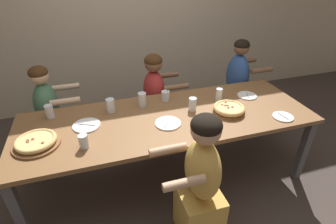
# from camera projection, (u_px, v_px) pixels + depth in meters

# --- Properties ---
(ground_plane) EXTENTS (18.00, 18.00, 0.00)m
(ground_plane) POSITION_uv_depth(u_px,v_px,m) (168.00, 176.00, 2.78)
(ground_plane) COLOR #423833
(ground_plane) RESTS_ON ground
(dining_table) EXTENTS (2.68, 0.93, 0.74)m
(dining_table) POSITION_uv_depth(u_px,v_px,m) (168.00, 123.00, 2.43)
(dining_table) COLOR brown
(dining_table) RESTS_ON ground
(pizza_board_main) EXTENTS (0.36, 0.36, 0.06)m
(pizza_board_main) POSITION_uv_depth(u_px,v_px,m) (36.00, 142.00, 2.03)
(pizza_board_main) COLOR brown
(pizza_board_main) RESTS_ON dining_table
(pizza_board_second) EXTENTS (0.30, 0.30, 0.07)m
(pizza_board_second) POSITION_uv_depth(u_px,v_px,m) (229.00, 109.00, 2.45)
(pizza_board_second) COLOR brown
(pizza_board_second) RESTS_ON dining_table
(empty_plate_a) EXTENTS (0.23, 0.23, 0.02)m
(empty_plate_a) POSITION_uv_depth(u_px,v_px,m) (168.00, 123.00, 2.29)
(empty_plate_a) COLOR white
(empty_plate_a) RESTS_ON dining_table
(empty_plate_b) EXTENTS (0.24, 0.24, 0.02)m
(empty_plate_b) POSITION_uv_depth(u_px,v_px,m) (87.00, 125.00, 2.27)
(empty_plate_b) COLOR white
(empty_plate_b) RESTS_ON dining_table
(empty_plate_c) EXTENTS (0.20, 0.20, 0.02)m
(empty_plate_c) POSITION_uv_depth(u_px,v_px,m) (247.00, 96.00, 2.74)
(empty_plate_c) COLOR white
(empty_plate_c) RESTS_ON dining_table
(empty_plate_d) EXTENTS (0.19, 0.19, 0.02)m
(empty_plate_d) POSITION_uv_depth(u_px,v_px,m) (283.00, 117.00, 2.39)
(empty_plate_d) COLOR white
(empty_plate_d) RESTS_ON dining_table
(cocktail_glass_blue) EXTENTS (0.08, 0.08, 0.12)m
(cocktail_glass_blue) POSITION_uv_depth(u_px,v_px,m) (166.00, 96.00, 2.65)
(cocktail_glass_blue) COLOR silver
(cocktail_glass_blue) RESTS_ON dining_table
(drinking_glass_a) EXTENTS (0.07, 0.07, 0.12)m
(drinking_glass_a) POSITION_uv_depth(u_px,v_px,m) (50.00, 112.00, 2.36)
(drinking_glass_a) COLOR silver
(drinking_glass_a) RESTS_ON dining_table
(drinking_glass_b) EXTENTS (0.08, 0.08, 0.14)m
(drinking_glass_b) POSITION_uv_depth(u_px,v_px,m) (142.00, 100.00, 2.54)
(drinking_glass_b) COLOR silver
(drinking_glass_b) RESTS_ON dining_table
(drinking_glass_c) EXTENTS (0.07, 0.07, 0.12)m
(drinking_glass_c) POSITION_uv_depth(u_px,v_px,m) (207.00, 125.00, 2.17)
(drinking_glass_c) COLOR silver
(drinking_glass_c) RESTS_ON dining_table
(drinking_glass_d) EXTENTS (0.07, 0.07, 0.13)m
(drinking_glass_d) POSITION_uv_depth(u_px,v_px,m) (193.00, 104.00, 2.47)
(drinking_glass_d) COLOR silver
(drinking_glass_d) RESTS_ON dining_table
(drinking_glass_e) EXTENTS (0.07, 0.07, 0.11)m
(drinking_glass_e) POSITION_uv_depth(u_px,v_px,m) (84.00, 142.00, 1.99)
(drinking_glass_e) COLOR silver
(drinking_glass_e) RESTS_ON dining_table
(drinking_glass_f) EXTENTS (0.08, 0.08, 0.13)m
(drinking_glass_f) POSITION_uv_depth(u_px,v_px,m) (111.00, 106.00, 2.44)
(drinking_glass_f) COLOR silver
(drinking_glass_f) RESTS_ON dining_table
(drinking_glass_g) EXTENTS (0.06, 0.06, 0.14)m
(drinking_glass_g) POSITION_uv_depth(u_px,v_px,m) (219.00, 96.00, 2.63)
(drinking_glass_g) COLOR silver
(drinking_glass_g) RESTS_ON dining_table
(diner_near_center) EXTENTS (0.51, 0.40, 1.15)m
(diner_near_center) POSITION_uv_depth(u_px,v_px,m) (201.00, 186.00, 1.95)
(diner_near_center) COLOR gold
(diner_near_center) RESTS_ON ground
(diner_far_left) EXTENTS (0.51, 0.40, 1.10)m
(diner_far_left) POSITION_uv_depth(u_px,v_px,m) (51.00, 120.00, 2.80)
(diner_far_left) COLOR #477556
(diner_far_left) RESTS_ON ground
(diner_far_right) EXTENTS (0.51, 0.40, 1.18)m
(diner_far_right) POSITION_uv_depth(u_px,v_px,m) (236.00, 90.00, 3.35)
(diner_far_right) COLOR #2D5193
(diner_far_right) RESTS_ON ground
(diner_far_center) EXTENTS (0.51, 0.40, 1.11)m
(diner_far_center) POSITION_uv_depth(u_px,v_px,m) (155.00, 103.00, 3.09)
(diner_far_center) COLOR #B22D2D
(diner_far_center) RESTS_ON ground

